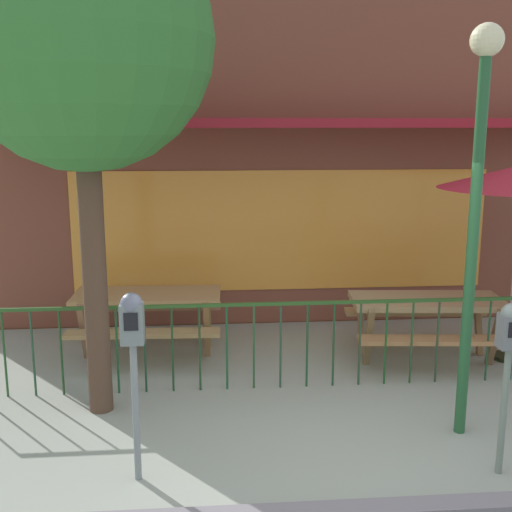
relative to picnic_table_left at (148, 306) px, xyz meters
name	(u,v)px	position (x,y,z in m)	size (l,w,h in m)	color
ground	(343,478)	(1.81, -3.05, -0.61)	(40.00, 40.00, 0.00)	gray
pub_storefront	(280,147)	(1.81, 1.33, 1.90)	(8.98, 1.33, 5.04)	#44250D
patio_fence_front	(307,329)	(1.81, -1.20, 0.05)	(7.57, 0.04, 0.97)	#294F1F
picnic_table_left	(148,306)	(0.00, 0.00, 0.00)	(1.85, 1.42, 0.79)	#A77B4A
picnic_table_right	(426,311)	(3.37, -0.52, 0.00)	(1.91, 1.51, 0.79)	#9E7D53
parking_meter_near	(509,344)	(3.11, -3.07, 0.51)	(0.18, 0.17, 1.45)	slate
parking_meter_far	(133,337)	(0.15, -2.92, 0.59)	(0.18, 0.17, 1.56)	slate
street_tree	(82,41)	(-0.35, -1.60, 2.94)	(2.39, 2.39, 4.77)	#4D3627
street_lamp	(477,174)	(3.07, -2.35, 1.79)	(0.28, 0.28, 3.64)	#23552E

